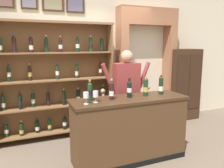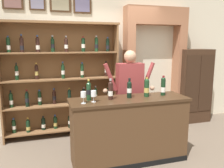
# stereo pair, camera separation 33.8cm
# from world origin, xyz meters

# --- Properties ---
(ground_plane) EXTENTS (14.00, 14.00, 0.02)m
(ground_plane) POSITION_xyz_m (0.00, 0.00, -0.01)
(ground_plane) COLOR #6B5B4C
(back_wall) EXTENTS (12.00, 0.19, 3.02)m
(back_wall) POSITION_xyz_m (-0.00, 1.63, 1.51)
(back_wall) COLOR beige
(back_wall) RESTS_ON ground
(wine_shelf) EXTENTS (2.19, 0.33, 2.16)m
(wine_shelf) POSITION_xyz_m (-0.71, 1.31, 1.13)
(wine_shelf) COLOR brown
(wine_shelf) RESTS_ON ground
(archway_doorway) EXTENTS (1.37, 0.45, 2.52)m
(archway_doorway) POSITION_xyz_m (1.28, 1.49, 1.44)
(archway_doorway) COLOR #9E6647
(archway_doorway) RESTS_ON ground
(side_cabinet) EXTENTS (0.74, 0.49, 1.65)m
(side_cabinet) POSITION_xyz_m (2.22, 1.33, 0.83)
(side_cabinet) COLOR #382316
(side_cabinet) RESTS_ON ground
(tasting_counter) EXTENTS (1.77, 0.56, 0.98)m
(tasting_counter) POSITION_xyz_m (0.16, -0.00, 0.49)
(tasting_counter) COLOR #4C331E
(tasting_counter) RESTS_ON ground
(shopkeeper) EXTENTS (0.95, 0.22, 1.66)m
(shopkeeper) POSITION_xyz_m (0.38, 0.56, 1.04)
(shopkeeper) COLOR #2D3347
(shopkeeper) RESTS_ON ground
(tasting_bottle_super_tuscan) EXTENTS (0.07, 0.07, 0.30)m
(tasting_bottle_super_tuscan) POSITION_xyz_m (-0.43, 0.07, 1.12)
(tasting_bottle_super_tuscan) COLOR #19381E
(tasting_bottle_super_tuscan) RESTS_ON tasting_counter
(tasting_bottle_brunello) EXTENTS (0.07, 0.07, 0.30)m
(tasting_bottle_brunello) POSITION_xyz_m (-0.12, 0.01, 1.12)
(tasting_bottle_brunello) COLOR black
(tasting_bottle_brunello) RESTS_ON tasting_counter
(tasting_bottle_chianti) EXTENTS (0.07, 0.07, 0.30)m
(tasting_bottle_chianti) POSITION_xyz_m (0.17, 0.03, 1.12)
(tasting_bottle_chianti) COLOR black
(tasting_bottle_chianti) RESTS_ON tasting_counter
(tasting_bottle_prosecco) EXTENTS (0.08, 0.08, 0.30)m
(tasting_bottle_prosecco) POSITION_xyz_m (0.45, 0.03, 1.12)
(tasting_bottle_prosecco) COLOR #19381E
(tasting_bottle_prosecco) RESTS_ON tasting_counter
(tasting_bottle_rosso) EXTENTS (0.07, 0.07, 0.31)m
(tasting_bottle_rosso) POSITION_xyz_m (0.74, 0.04, 1.12)
(tasting_bottle_rosso) COLOR black
(tasting_bottle_rosso) RESTS_ON tasting_counter
(wine_glass_left) EXTENTS (0.07, 0.07, 0.16)m
(wine_glass_left) POSITION_xyz_m (-0.39, -0.06, 1.09)
(wine_glass_left) COLOR silver
(wine_glass_left) RESTS_ON tasting_counter
(wine_glass_right) EXTENTS (0.07, 0.07, 0.16)m
(wine_glass_right) POSITION_xyz_m (-0.53, -0.09, 1.09)
(wine_glass_right) COLOR silver
(wine_glass_right) RESTS_ON tasting_counter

